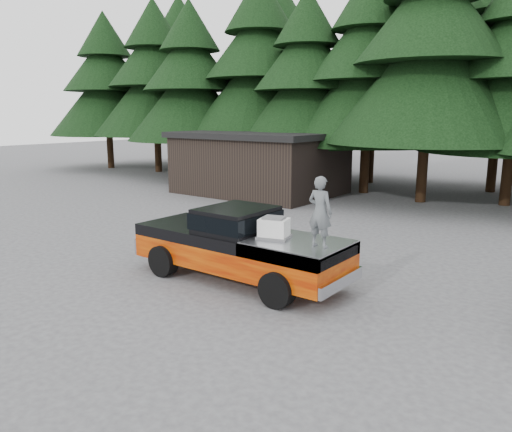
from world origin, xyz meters
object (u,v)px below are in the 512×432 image
Objects in this scene: man_on_bed at (320,212)px; utility_building at (260,162)px; pickup_truck at (240,255)px; air_compressor at (274,229)px.

utility_building reaches higher than man_on_bed.
man_on_bed is 16.21m from utility_building.
pickup_truck is 1.47m from air_compressor.
utility_building is at bearing 124.59° from pickup_truck.
pickup_truck is 3.72× the size of man_on_bed.
air_compressor is at bearing -0.31° from man_on_bed.
air_compressor is 15.36m from utility_building.
pickup_truck is 0.71× the size of utility_building.
air_compressor is 1.40m from man_on_bed.
utility_building is (-8.28, 12.01, 1.00)m from pickup_truck.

